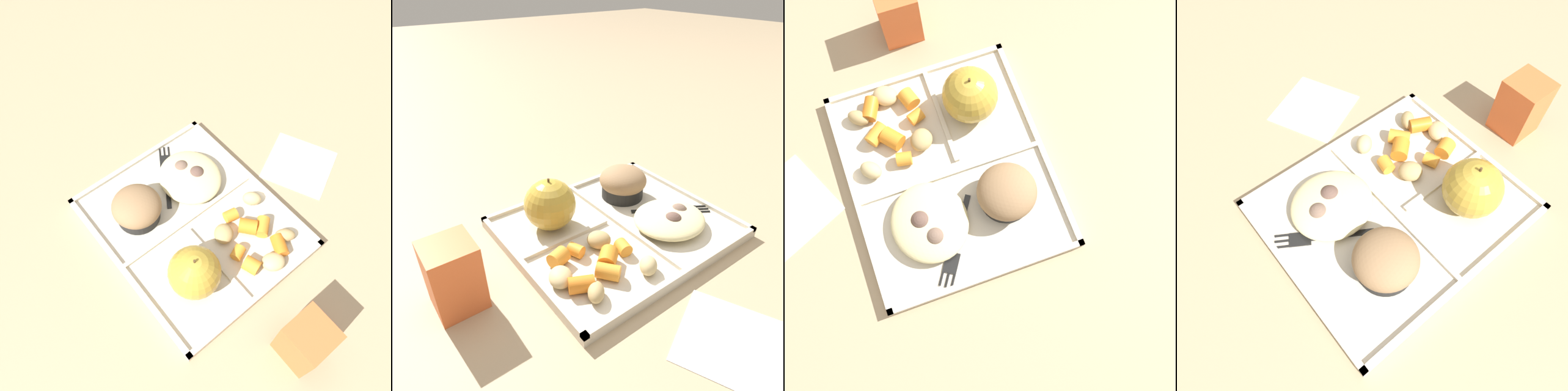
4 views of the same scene
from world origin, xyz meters
TOP-DOWN VIEW (x-y plane):
  - ground at (0.00, 0.00)m, footprint 6.00×6.00m
  - lunch_tray at (-0.00, 0.00)m, footprint 0.35×0.30m
  - green_apple at (-0.09, 0.07)m, footprint 0.09×0.09m
  - bran_muffin at (0.07, 0.07)m, footprint 0.09×0.09m
  - carrot_slice_center at (-0.10, -0.02)m, footprint 0.03×0.03m
  - carrot_slice_small at (-0.13, -0.02)m, footprint 0.03×0.03m
  - carrot_slice_large at (-0.09, -0.09)m, footprint 0.04×0.04m
  - carrot_slice_near_corner at (-0.07, -0.07)m, footprint 0.04×0.04m
  - carrot_slice_edge at (-0.13, -0.08)m, footprint 0.04×0.04m
  - carrot_slice_back at (-0.04, -0.06)m, footprint 0.02×0.03m
  - potato_chunk_browned at (-0.15, -0.05)m, footprint 0.05×0.05m
  - potato_chunk_large at (-0.06, -0.02)m, footprint 0.05×0.05m
  - potato_chunk_wedge at (-0.04, -0.11)m, footprint 0.04×0.04m
  - potato_chunk_small at (-0.12, -0.11)m, footprint 0.04×0.04m
  - egg_noodle_pile at (0.07, -0.05)m, footprint 0.12×0.11m
  - meatball_back at (0.07, -0.06)m, footprint 0.03×0.03m
  - meatball_front at (0.09, -0.05)m, footprint 0.03×0.03m
  - plastic_fork at (0.12, -0.03)m, footprint 0.13×0.09m
  - milk_carton at (-0.27, 0.01)m, footprint 0.06×0.06m
  - paper_napkin at (-0.03, -0.25)m, footprint 0.16×0.16m

SIDE VIEW (x-z plane):
  - ground at x=0.00m, z-range 0.00..0.00m
  - paper_napkin at x=-0.03m, z-range 0.00..0.00m
  - lunch_tray at x=0.00m, z-range 0.00..0.02m
  - plastic_fork at x=0.12m, z-range 0.01..0.02m
  - carrot_slice_center at x=-0.10m, z-range 0.01..0.03m
  - carrot_slice_back at x=-0.04m, z-range 0.01..0.03m
  - potato_chunk_small at x=-0.12m, z-range 0.01..0.03m
  - potato_chunk_browned at x=-0.15m, z-range 0.01..0.03m
  - carrot_slice_large at x=-0.09m, z-range 0.01..0.04m
  - carrot_slice_edge at x=-0.13m, z-range 0.01..0.04m
  - potato_chunk_wedge at x=-0.04m, z-range 0.01..0.04m
  - carrot_slice_small at x=-0.13m, z-range 0.01..0.04m
  - potato_chunk_large at x=-0.06m, z-range 0.01..0.04m
  - carrot_slice_near_corner at x=-0.07m, z-range 0.01..0.04m
  - egg_noodle_pile at x=0.07m, z-range 0.01..0.04m
  - meatball_front at x=0.09m, z-range 0.01..0.04m
  - meatball_back at x=0.07m, z-range 0.01..0.05m
  - bran_muffin at x=0.07m, z-range 0.01..0.07m
  - milk_carton at x=-0.27m, z-range 0.00..0.10m
  - green_apple at x=-0.09m, z-range 0.01..0.10m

